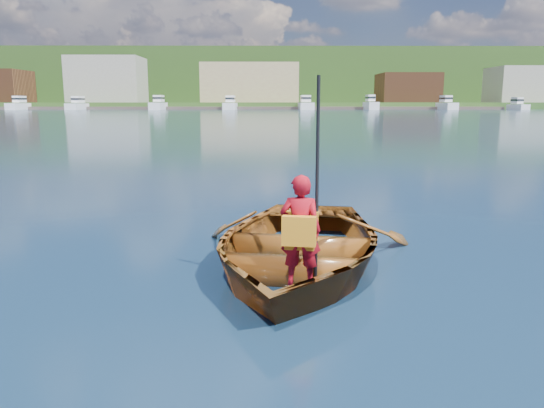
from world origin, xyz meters
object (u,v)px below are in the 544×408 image
object	(u,v)px
child_paddler	(301,230)
marina_yachts	(258,105)
rowboat	(296,245)
dock	(225,108)

from	to	relation	value
child_paddler	marina_yachts	distance (m)	144.92
child_paddler	rowboat	bearing A→B (deg)	89.50
rowboat	child_paddler	size ratio (longest dim) A/B	2.13
rowboat	marina_yachts	world-z (taller)	marina_yachts
child_paddler	dock	xyz separation A→B (m)	(-12.34, 149.60, -0.28)
child_paddler	dock	size ratio (longest dim) A/B	0.01
dock	marina_yachts	size ratio (longest dim) A/B	1.13
child_paddler	marina_yachts	world-z (taller)	marina_yachts
rowboat	dock	bearing A→B (deg)	94.75
child_paddler	marina_yachts	bearing A→B (deg)	91.12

